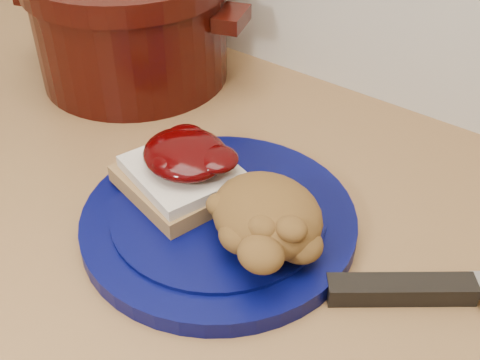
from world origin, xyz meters
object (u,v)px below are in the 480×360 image
Objects in this scene: chef_knife at (454,289)px; pepper_grinder at (178,18)px; plate at (219,220)px; dutch_oven at (131,22)px.

chef_knife is 0.50m from pepper_grinder.
plate is at bearing 156.10° from chef_knife.
plate is 0.22m from chef_knife.
pepper_grinder reaches higher than chef_knife.
pepper_grinder is at bearing 121.31° from chef_knife.
pepper_grinder is at bearing 66.67° from dutch_oven.
dutch_oven is 2.45× the size of pepper_grinder.
pepper_grinder is (-0.25, 0.23, 0.06)m from plate.
chef_knife is (0.21, 0.05, 0.00)m from plate.
plate is 0.80× the size of dutch_oven.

